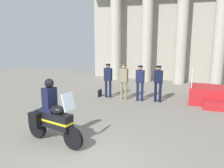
% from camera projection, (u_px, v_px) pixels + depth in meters
% --- Properties ---
extents(colonnade_backdrop, '(10.82, 1.59, 7.28)m').
position_uv_depth(colonnade_backdrop, '(165.00, 25.00, 15.39)').
color(colonnade_backdrop, '#A49F91').
rests_on(colonnade_backdrop, ground_plane).
extents(reviewing_stand, '(2.70, 1.92, 1.70)m').
position_uv_depth(reviewing_stand, '(220.00, 97.00, 10.32)').
color(reviewing_stand, '#B21E23').
rests_on(reviewing_stand, ground_plane).
extents(officer_in_row_0, '(0.39, 0.24, 1.73)m').
position_uv_depth(officer_in_row_0, '(108.00, 78.00, 11.50)').
color(officer_in_row_0, '#141938').
rests_on(officer_in_row_0, ground_plane).
extents(officer_in_row_1, '(0.39, 0.24, 1.77)m').
position_uv_depth(officer_in_row_1, '(124.00, 79.00, 11.07)').
color(officer_in_row_1, '#847A5B').
rests_on(officer_in_row_1, ground_plane).
extents(officer_in_row_2, '(0.39, 0.24, 1.72)m').
position_uv_depth(officer_in_row_2, '(140.00, 80.00, 10.85)').
color(officer_in_row_2, '#191E42').
rests_on(officer_in_row_2, ground_plane).
extents(officer_in_row_3, '(0.39, 0.24, 1.74)m').
position_uv_depth(officer_in_row_3, '(158.00, 81.00, 10.67)').
color(officer_in_row_3, black).
rests_on(officer_in_row_3, ground_plane).
extents(motorcycle_with_rider, '(2.07, 0.83, 1.90)m').
position_uv_depth(motorcycle_with_rider, '(52.00, 117.00, 6.51)').
color(motorcycle_with_rider, black).
rests_on(motorcycle_with_rider, ground_plane).
extents(briefcase_on_ground, '(0.10, 0.32, 0.36)m').
position_uv_depth(briefcase_on_ground, '(100.00, 93.00, 11.84)').
color(briefcase_on_ground, black).
rests_on(briefcase_on_ground, ground_plane).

